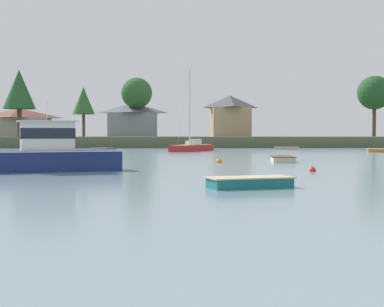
# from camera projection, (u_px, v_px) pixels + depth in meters

# --- Properties ---
(far_shore_bank) EXTENTS (183.82, 58.91, 1.68)m
(far_shore_bank) POSITION_uv_depth(u_px,v_px,m) (206.00, 141.00, 113.05)
(far_shore_bank) COLOR #4C563D
(far_shore_bank) RESTS_ON ground
(cruiser_navy) EXTENTS (8.92, 4.68, 4.68)m
(cruiser_navy) POSITION_uv_depth(u_px,v_px,m) (37.00, 160.00, 29.91)
(cruiser_navy) COLOR navy
(cruiser_navy) RESTS_ON ground
(dinghy_teal) EXTENTS (3.44, 2.16, 0.57)m
(dinghy_teal) POSITION_uv_depth(u_px,v_px,m) (250.00, 184.00, 20.69)
(dinghy_teal) COLOR #196B70
(dinghy_teal) RESTS_ON ground
(dinghy_cream) EXTENTS (2.12, 3.99, 0.58)m
(dinghy_cream) POSITION_uv_depth(u_px,v_px,m) (282.00, 160.00, 40.57)
(dinghy_cream) COLOR beige
(dinghy_cream) RESTS_ON ground
(dinghy_orange) EXTENTS (4.09, 2.53, 0.56)m
(dinghy_orange) POSITION_uv_depth(u_px,v_px,m) (384.00, 151.00, 63.16)
(dinghy_orange) COLOR orange
(dinghy_orange) RESTS_ON ground
(dinghy_sand) EXTENTS (3.66, 2.65, 0.65)m
(dinghy_sand) POSITION_uv_depth(u_px,v_px,m) (287.00, 148.00, 75.22)
(dinghy_sand) COLOR tan
(dinghy_sand) RESTS_ON ground
(dinghy_skyblue) EXTENTS (3.58, 4.15, 0.60)m
(dinghy_skyblue) POSITION_uv_depth(u_px,v_px,m) (104.00, 150.00, 66.56)
(dinghy_skyblue) COLOR #669ECC
(dinghy_skyblue) RESTS_ON ground
(sailboat_red) EXTENTS (5.85, 8.18, 10.52)m
(sailboat_red) POSITION_uv_depth(u_px,v_px,m) (192.00, 149.00, 67.47)
(sailboat_red) COLOR #B2231E
(sailboat_red) RESTS_ON ground
(mooring_buoy_orange) EXTENTS (0.42, 0.42, 0.47)m
(mooring_buoy_orange) POSITION_uv_depth(u_px,v_px,m) (219.00, 162.00, 39.57)
(mooring_buoy_orange) COLOR orange
(mooring_buoy_orange) RESTS_ON ground
(mooring_buoy_red) EXTENTS (0.36, 0.36, 0.41)m
(mooring_buoy_red) POSITION_uv_depth(u_px,v_px,m) (313.00, 170.00, 30.00)
(mooring_buoy_red) COLOR red
(mooring_buoy_red) RESTS_ON ground
(shore_tree_center) EXTENTS (7.09, 7.09, 12.74)m
(shore_tree_center) POSITION_uv_depth(u_px,v_px,m) (374.00, 93.00, 115.50)
(shore_tree_center) COLOR brown
(shore_tree_center) RESTS_ON far_shore_bank
(shore_tree_far_right) EXTENTS (6.08, 6.08, 11.59)m
(shore_tree_far_right) POSITION_uv_depth(u_px,v_px,m) (137.00, 93.00, 108.28)
(shore_tree_far_right) COLOR brown
(shore_tree_far_right) RESTS_ON far_shore_bank
(shore_tree_inland_a) EXTENTS (3.98, 3.98, 8.92)m
(shore_tree_inland_a) POSITION_uv_depth(u_px,v_px,m) (84.00, 101.00, 98.92)
(shore_tree_inland_a) COLOR brown
(shore_tree_inland_a) RESTS_ON far_shore_bank
(shore_tree_right) EXTENTS (5.16, 5.16, 10.83)m
(shore_tree_right) POSITION_uv_depth(u_px,v_px,m) (19.00, 90.00, 88.64)
(shore_tree_right) COLOR brown
(shore_tree_right) RESTS_ON far_shore_bank
(cottage_hillside) EXTENTS (10.34, 7.45, 6.72)m
(cottage_hillside) POSITION_uv_depth(u_px,v_px,m) (133.00, 119.00, 110.58)
(cottage_hillside) COLOR gray
(cottage_hillside) RESTS_ON far_shore_bank
(cottage_eastern) EXTENTS (7.69, 9.26, 7.91)m
(cottage_eastern) POSITION_uv_depth(u_px,v_px,m) (230.00, 115.00, 106.06)
(cottage_eastern) COLOR tan
(cottage_eastern) RESTS_ON far_shore_bank
(cottage_behind_trees) EXTENTS (12.23, 8.28, 5.36)m
(cottage_behind_trees) POSITION_uv_depth(u_px,v_px,m) (18.00, 122.00, 104.43)
(cottage_behind_trees) COLOR #9E998E
(cottage_behind_trees) RESTS_ON far_shore_bank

